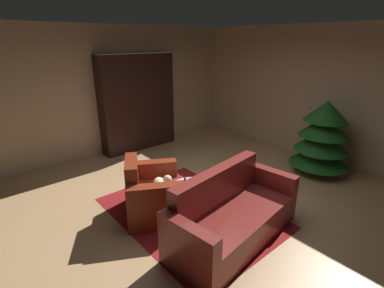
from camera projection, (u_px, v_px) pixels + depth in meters
ground_plane at (210, 201)px, 4.67m from camera, size 7.43×7.43×0.00m
wall_back at (315, 94)px, 6.04m from camera, size 6.31×0.06×2.79m
wall_left at (115, 91)px, 6.42m from camera, size 0.06×6.15×2.79m
area_rug at (190, 212)px, 4.35m from camera, size 2.62×1.90×0.01m
bookshelf_unit at (143, 103)px, 6.68m from camera, size 0.37×1.79×2.19m
armchair_red at (152, 194)px, 4.25m from camera, size 1.23×1.16×0.89m
couch_red at (232, 216)px, 3.73m from camera, size 1.03×2.02×0.91m
coffee_table at (192, 189)px, 4.23m from camera, size 0.63×0.63×0.44m
book_stack_on_table at (194, 184)px, 4.22m from camera, size 0.22×0.17×0.07m
bottle_on_table at (185, 186)px, 4.05m from camera, size 0.07×0.07×0.22m
decorated_tree at (322, 137)px, 5.46m from camera, size 1.12×1.12×1.43m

